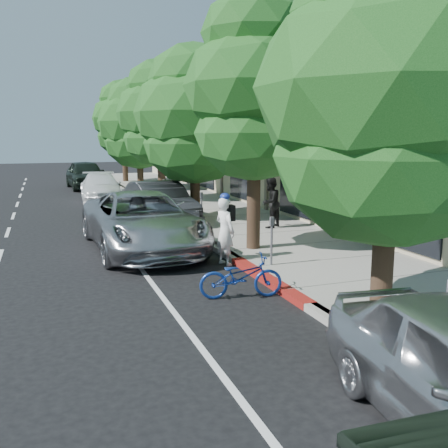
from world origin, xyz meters
name	(u,v)px	position (x,y,z in m)	size (l,w,h in m)	color
ground	(287,295)	(0.00, 0.00, 0.00)	(120.00, 120.00, 0.00)	black
sidewalk	(245,225)	(2.30, 8.00, 0.07)	(4.60, 56.00, 0.15)	gray
curb	(188,229)	(0.00, 8.00, 0.07)	(0.30, 56.00, 0.15)	#9E998E
curb_red_segment	(268,280)	(0.00, 1.00, 0.07)	(0.32, 4.00, 0.15)	maroon
storefront_building	(294,135)	(9.60, 18.00, 3.50)	(10.00, 36.00, 7.00)	#B8A68E
street_tree_0	(392,94)	(0.90, -2.00, 4.15)	(4.86, 4.86, 6.95)	black
street_tree_1	(255,90)	(0.90, 4.00, 4.73)	(4.08, 4.08, 7.48)	black
street_tree_2	(194,115)	(0.90, 10.00, 4.25)	(4.83, 4.83, 7.06)	black
street_tree_3	(160,115)	(0.90, 16.00, 4.50)	(4.50, 4.50, 7.30)	black
street_tree_4	(139,123)	(0.90, 22.00, 4.21)	(5.13, 5.13, 7.11)	black
street_tree_5	(124,120)	(0.90, 28.00, 4.63)	(4.60, 4.60, 7.50)	black
cyclist	(225,231)	(-0.36, 3.00, 0.92)	(0.67, 0.44, 1.83)	white
bicycle	(241,277)	(-1.02, 0.21, 0.47)	(0.63, 1.80, 0.94)	navy
silver_suv	(142,221)	(-2.13, 5.50, 0.88)	(2.93, 6.36, 1.77)	#B5B6BA
dark_sedan	(159,203)	(-0.63, 9.81, 0.83)	(1.77, 5.06, 1.67)	#222428
white_pickup	(101,187)	(-1.99, 17.91, 0.74)	(2.06, 5.07, 1.47)	white
dark_suv_far	(86,175)	(-2.20, 24.90, 0.93)	(2.20, 5.46, 1.86)	black
pedestrian	(270,203)	(2.81, 6.89, 1.06)	(0.89, 0.69, 1.83)	black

